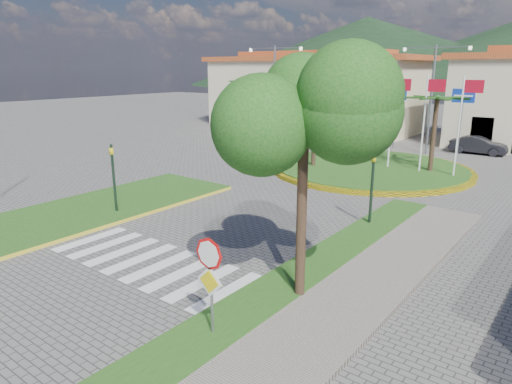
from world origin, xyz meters
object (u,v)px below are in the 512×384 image
Objects in this scene: stop_sign at (210,272)px; white_van at (283,131)px; deciduous_tree at (304,118)px; car_dark_b at (478,145)px; roundabout_island at (369,168)px; car_dark_a at (363,135)px.

stop_sign reaches higher than white_van.
deciduous_tree is 30.96m from white_van.
white_van is 16.50m from car_dark_b.
car_dark_b is (-0.80, 30.54, -1.13)m from stop_sign.
car_dark_b is (4.10, 10.50, 0.49)m from roundabout_island.
stop_sign reaches higher than car_dark_b.
stop_sign is 32.24m from car_dark_a.
roundabout_island is 11.29m from car_dark_b.
stop_sign is 0.66× the size of car_dark_b.
stop_sign is 0.39× the size of deciduous_tree.
car_dark_a is at bearing 108.56° from stop_sign.
white_van is (-17.70, 25.00, -4.52)m from deciduous_tree.
stop_sign is 30.57m from car_dark_b.
stop_sign is at bearing -76.27° from roundabout_island.
roundabout_island is 11.80m from car_dark_a.
deciduous_tree is 1.69× the size of car_dark_b.
stop_sign is 0.56× the size of white_van.
deciduous_tree reaches higher than car_dark_a.
roundabout_island is 20.69m from stop_sign.
deciduous_tree is at bearing -72.09° from roundabout_island.
car_dark_a is at bearing 111.54° from deciduous_tree.
roundabout_island is 3.15× the size of car_dark_b.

